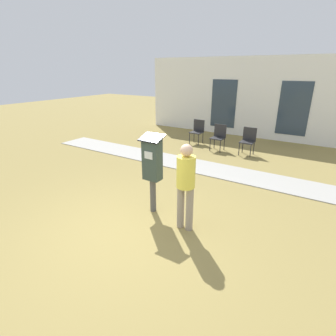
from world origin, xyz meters
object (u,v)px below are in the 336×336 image
at_px(outdoor_chair_middle, 219,135).
at_px(person_standing, 186,181).
at_px(outdoor_chair_right, 248,139).
at_px(outdoor_chair_left, 198,130).
at_px(parking_meter, 152,164).

bearing_deg(outdoor_chair_middle, person_standing, -59.76).
bearing_deg(person_standing, outdoor_chair_middle, 70.91).
bearing_deg(outdoor_chair_right, person_standing, -75.61).
bearing_deg(outdoor_chair_left, outdoor_chair_right, 1.23).
height_order(parking_meter, outdoor_chair_left, parking_meter).
xyz_separation_m(parking_meter, person_standing, (0.84, -0.20, -0.09)).
bearing_deg(parking_meter, outdoor_chair_right, 84.29).
height_order(outdoor_chair_left, outdoor_chair_middle, same).
bearing_deg(outdoor_chair_right, outdoor_chair_left, -179.96).
xyz_separation_m(outdoor_chair_middle, outdoor_chair_right, (1.03, 0.03, 0.00)).
height_order(parking_meter, person_standing, parking_meter).
bearing_deg(outdoor_chair_left, person_standing, -54.24).
xyz_separation_m(parking_meter, outdoor_chair_middle, (-0.55, 4.77, -0.49)).
height_order(parking_meter, outdoor_chair_right, parking_meter).
distance_m(person_standing, outdoor_chair_middle, 5.18).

